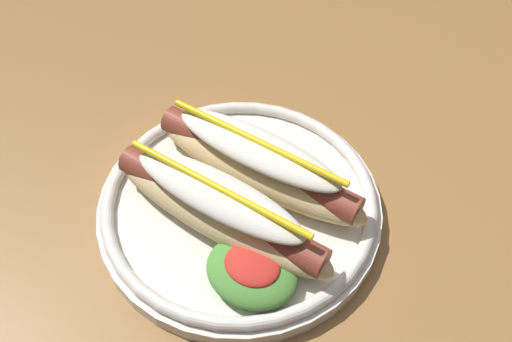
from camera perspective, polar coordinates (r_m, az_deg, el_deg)
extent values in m
cube|color=olive|center=(0.65, 9.83, 5.94)|extent=(1.12, 1.02, 0.04)
cylinder|color=olive|center=(1.34, -3.86, 12.90)|extent=(0.06, 0.06, 0.70)
cylinder|color=silver|center=(0.52, -1.64, -3.73)|extent=(0.26, 0.26, 0.02)
torus|color=silver|center=(0.51, -1.67, -2.96)|extent=(0.25, 0.25, 0.01)
ellipsoid|color=#E0C184|center=(0.49, -3.69, -4.23)|extent=(0.22, 0.06, 0.04)
cylinder|color=brown|center=(0.48, -3.74, -3.70)|extent=(0.20, 0.04, 0.03)
ellipsoid|color=silver|center=(0.47, -3.85, -2.40)|extent=(0.17, 0.05, 0.02)
cylinder|color=yellow|center=(0.46, -3.91, -1.65)|extent=(0.18, 0.02, 0.01)
ellipsoid|color=#E0C184|center=(0.52, 0.15, 0.35)|extent=(0.22, 0.06, 0.04)
cylinder|color=brown|center=(0.51, 0.15, 0.91)|extent=(0.20, 0.04, 0.03)
ellipsoid|color=silver|center=(0.50, 0.16, 2.26)|extent=(0.17, 0.05, 0.02)
cylinder|color=yellow|center=(0.49, 0.16, 3.03)|extent=(0.18, 0.02, 0.01)
ellipsoid|color=#4C8C38|center=(0.47, -0.38, -10.08)|extent=(0.08, 0.07, 0.02)
ellipsoid|color=red|center=(0.46, -0.39, -9.47)|extent=(0.05, 0.04, 0.01)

